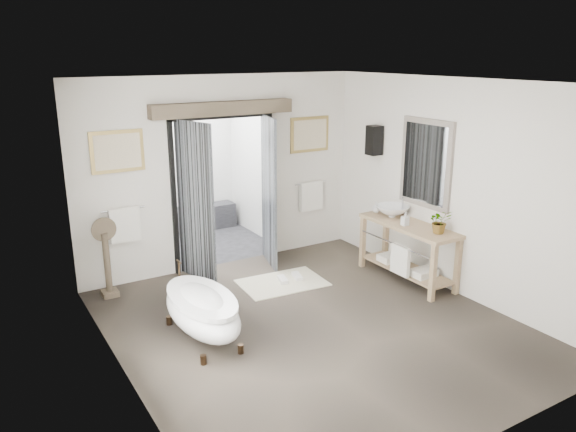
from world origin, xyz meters
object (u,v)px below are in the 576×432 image
object	(u,v)px
clawfoot_tub	(202,310)
basin	(392,211)
rug	(282,283)
vanity	(407,247)

from	to	relation	value
clawfoot_tub	basin	bearing A→B (deg)	8.61
rug	vanity	bearing A→B (deg)	-27.18
clawfoot_tub	basin	world-z (taller)	basin
clawfoot_tub	basin	distance (m)	3.36
vanity	rug	size ratio (longest dim) A/B	1.33
clawfoot_tub	rug	bearing A→B (deg)	29.34
clawfoot_tub	rug	size ratio (longest dim) A/B	1.26
basin	clawfoot_tub	bearing A→B (deg)	-155.85
vanity	basin	world-z (taller)	basin
basin	rug	bearing A→B (deg)	-178.32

